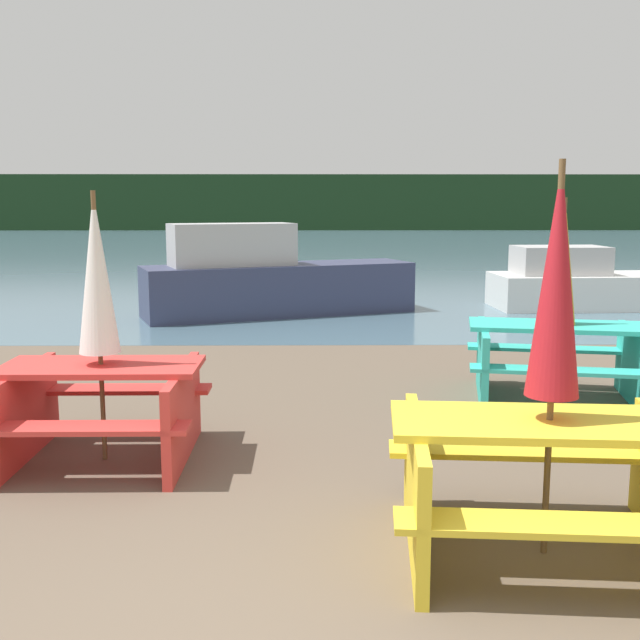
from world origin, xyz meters
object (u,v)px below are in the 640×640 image
(picnic_table_teal, at_px, (558,355))
(umbrella_gold, at_px, (562,263))
(picnic_table_yellow, at_px, (547,474))
(picnic_table_red, at_px, (103,403))
(boat_second, at_px, (586,285))
(boat, at_px, (270,281))
(umbrella_white, at_px, (97,274))
(umbrella_crimson, at_px, (557,282))

(picnic_table_teal, bearing_deg, umbrella_gold, 116.57)
(picnic_table_yellow, relative_size, picnic_table_red, 1.22)
(boat_second, bearing_deg, boat, -174.61)
(umbrella_white, height_order, umbrella_gold, umbrella_white)
(picnic_table_red, height_order, boat, boat)
(umbrella_gold, bearing_deg, picnic_table_red, -157.16)
(umbrella_crimson, height_order, umbrella_gold, umbrella_crimson)
(picnic_table_yellow, xyz_separation_m, umbrella_crimson, (-0.00, -0.00, 1.08))
(picnic_table_yellow, distance_m, umbrella_gold, 3.62)
(picnic_table_red, bearing_deg, picnic_table_teal, 22.84)
(umbrella_white, distance_m, umbrella_gold, 4.41)
(boat, distance_m, boat_second, 5.99)
(umbrella_gold, relative_size, boat_second, 0.53)
(boat_second, bearing_deg, umbrella_crimson, -113.88)
(umbrella_crimson, relative_size, umbrella_gold, 1.09)
(picnic_table_teal, xyz_separation_m, umbrella_crimson, (-1.14, -3.31, 1.08))
(picnic_table_yellow, distance_m, boat, 9.41)
(picnic_table_teal, bearing_deg, boat_second, 67.87)
(umbrella_crimson, xyz_separation_m, umbrella_gold, (1.14, 3.31, -0.16))
(umbrella_white, distance_m, boat_second, 10.88)
(picnic_table_teal, distance_m, umbrella_gold, 0.92)
(picnic_table_red, height_order, umbrella_gold, umbrella_gold)
(umbrella_white, xyz_separation_m, boat_second, (6.80, 8.43, -1.00))
(umbrella_crimson, xyz_separation_m, boat_second, (3.87, 10.03, -1.11))
(umbrella_crimson, distance_m, umbrella_white, 3.34)
(picnic_table_red, bearing_deg, boat, 83.47)
(picnic_table_red, relative_size, umbrella_white, 0.73)
(boat, bearing_deg, picnic_table_red, -117.44)
(umbrella_white, bearing_deg, boat, 83.47)
(umbrella_gold, bearing_deg, boat, 118.59)
(boat_second, bearing_deg, picnic_table_red, -131.66)
(picnic_table_red, bearing_deg, umbrella_crimson, -28.61)
(umbrella_crimson, height_order, umbrella_white, umbrella_crimson)
(umbrella_white, height_order, boat_second, umbrella_white)
(picnic_table_yellow, relative_size, umbrella_crimson, 0.84)
(umbrella_crimson, xyz_separation_m, boat, (-2.06, 9.18, -0.94))
(picnic_table_yellow, distance_m, umbrella_white, 3.48)
(picnic_table_yellow, xyz_separation_m, boat, (-2.06, 9.18, 0.14))
(picnic_table_red, xyz_separation_m, picnic_table_teal, (4.06, 1.71, 0.02))
(umbrella_white, xyz_separation_m, boat, (0.87, 7.58, -0.83))
(picnic_table_yellow, xyz_separation_m, umbrella_white, (-2.93, 1.60, 0.98))
(picnic_table_teal, xyz_separation_m, boat_second, (2.73, 6.72, -0.03))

